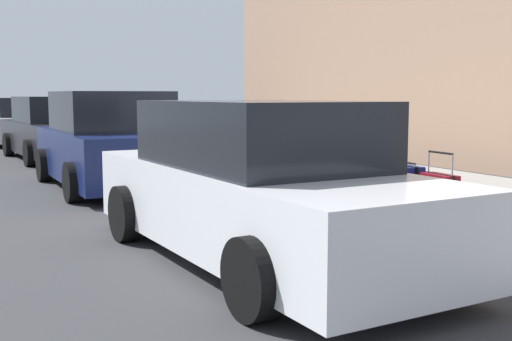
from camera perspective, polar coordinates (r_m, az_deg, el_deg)
The scene contains 17 objects.
ground_plane at distance 10.45m, azimuth -1.59°, elevation -2.37°, with size 40.00×40.00×0.00m, color #333335.
sidewalk_curb at distance 11.73m, azimuth 9.49°, elevation -1.11°, with size 18.00×5.00×0.14m, color gray.
suitcase_maroon_0 at distance 7.42m, azimuth 16.08°, elevation -2.77°, with size 0.47×0.23×0.90m.
suitcase_navy_1 at distance 7.81m, azimuth 13.26°, elevation -2.09°, with size 0.43×0.30×0.74m.
suitcase_silver_2 at distance 8.21m, azimuth 11.07°, elevation -1.80°, with size 0.41×0.22×0.91m.
suitcase_teal_3 at distance 8.60m, azimuth 8.69°, elevation -1.65°, with size 0.43×0.22×0.76m.
suitcase_black_4 at distance 9.01m, azimuth 6.29°, elevation -1.22°, with size 0.48×0.26×0.79m.
suitcase_red_5 at distance 9.50m, azimuth 4.66°, elevation -0.56°, with size 0.45×0.30×0.68m.
suitcase_olive_6 at distance 9.96m, azimuth 3.03°, elevation 0.08°, with size 0.46×0.21×0.98m.
suitcase_maroon_7 at distance 10.41m, azimuth 1.13°, elevation 0.09°, with size 0.43×0.22×0.92m.
suitcase_navy_8 at distance 10.90m, azimuth -0.19°, elevation 0.56°, with size 0.48×0.27×0.74m.
fire_hydrant at distance 11.66m, azimuth -1.79°, elevation 1.12°, with size 0.39×0.21×0.71m.
bollard_post at distance 12.28m, azimuth -3.93°, elevation 1.32°, with size 0.17×0.17×0.71m, color brown.
parked_car_white_0 at distance 6.35m, azimuth 0.19°, elevation -1.45°, with size 4.87×2.15×1.60m.
parked_car_navy_1 at distance 11.72m, azimuth -12.88°, elevation 2.41°, with size 4.39×2.14×1.72m.
parked_car_charcoal_2 at distance 17.28m, azimuth -17.59°, elevation 3.48°, with size 4.86×2.24×1.62m.
parked_car_silver_3 at distance 22.78m, azimuth -19.97°, elevation 4.06°, with size 4.41×2.21×1.57m.
Camera 1 is at (-9.30, 4.46, 1.66)m, focal length 44.64 mm.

